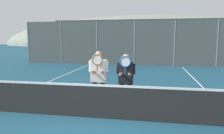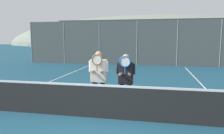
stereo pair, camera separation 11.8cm
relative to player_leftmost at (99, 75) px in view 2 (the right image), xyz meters
The scene contains 12 objects.
ground_plane 1.30m from the player_leftmost, 77.46° to the right, with size 120.00×120.00×0.00m, color navy.
hill_distant 62.28m from the player_leftmost, 89.85° to the left, with size 90.28×50.16×17.55m.
clubhouse_building 18.64m from the player_leftmost, 89.93° to the left, with size 17.28×5.50×3.98m.
fence_back 11.14m from the player_leftmost, 89.13° to the left, with size 18.49×0.06×3.50m.
tennis_net 0.95m from the player_leftmost, 77.46° to the right, with size 9.75×0.09×1.03m.
court_line_left_sideline 4.25m from the player_leftmost, 146.97° to the left, with size 0.05×16.00×0.01m, color white.
court_line_right_sideline 4.52m from the player_leftmost, 30.65° to the left, with size 0.05×16.00×0.01m, color white.
player_leftmost is the anchor object (origin of this frame).
player_center_left 0.82m from the player_leftmost, ahead, with size 0.55×0.34×1.69m.
car_far_left 13.76m from the player_leftmost, 109.79° to the left, with size 4.13×2.05×1.70m.
car_left_of_center 13.41m from the player_leftmost, 89.51° to the left, with size 4.54×2.04×1.75m.
car_center 13.84m from the player_leftmost, 69.40° to the left, with size 4.09×1.94×1.69m.
Camera 2 is at (1.51, -5.49, 2.16)m, focal length 35.00 mm.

